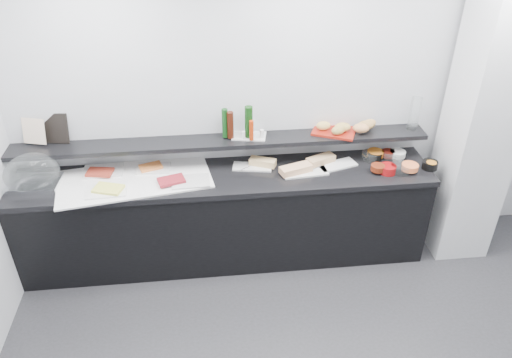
{
  "coord_description": "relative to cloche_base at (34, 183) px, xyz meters",
  "views": [
    {
      "loc": [
        -0.82,
        -1.93,
        3.2
      ],
      "look_at": [
        -0.45,
        1.45,
        1.0
      ],
      "focal_mm": 35.0,
      "sensor_mm": 36.0,
      "label": 1
    }
  ],
  "objects": [
    {
      "name": "back_wall",
      "position": [
        2.28,
        0.29,
        0.43
      ],
      "size": [
        5.0,
        0.02,
        2.7
      ],
      "primitive_type": "cube",
      "color": "silver",
      "rests_on": "ground"
    },
    {
      "name": "ceiling",
      "position": [
        2.28,
        -1.71,
        1.78
      ],
      "size": [
        5.0,
        5.0,
        0.0
      ],
      "primitive_type": "plane",
      "color": "white",
      "rests_on": "back_wall"
    },
    {
      "name": "column",
      "position": [
        3.78,
        -0.06,
        0.43
      ],
      "size": [
        0.5,
        0.5,
        2.7
      ],
      "primitive_type": "cube",
      "color": "silver",
      "rests_on": "ground"
    },
    {
      "name": "buffet_cabinet",
      "position": [
        1.58,
        -0.01,
        -0.5
      ],
      "size": [
        3.6,
        0.6,
        0.85
      ],
      "primitive_type": "cube",
      "color": "black",
      "rests_on": "ground"
    },
    {
      "name": "counter_top",
      "position": [
        1.58,
        -0.01,
        -0.05
      ],
      "size": [
        3.62,
        0.62,
        0.05
      ],
      "primitive_type": "cube",
      "color": "black",
      "rests_on": "buffet_cabinet"
    },
    {
      "name": "wall_shelf",
      "position": [
        1.58,
        0.17,
        0.21
      ],
      "size": [
        3.6,
        0.25,
        0.04
      ],
      "primitive_type": "cube",
      "color": "black",
      "rests_on": "back_wall"
    },
    {
      "name": "cloche_base",
      "position": [
        0.0,
        0.0,
        0.0
      ],
      "size": [
        0.43,
        0.3,
        0.04
      ],
      "primitive_type": "cube",
      "rotation": [
        0.0,
        0.0,
        -0.06
      ],
      "color": "silver",
      "rests_on": "counter_top"
    },
    {
      "name": "cloche_dome",
      "position": [
        0.01,
        -0.01,
        0.11
      ],
      "size": [
        0.52,
        0.44,
        0.34
      ],
      "primitive_type": "ellipsoid",
      "rotation": [
        0.0,
        0.0,
        0.39
      ],
      "color": "silver",
      "rests_on": "cloche_base"
    },
    {
      "name": "linen_runner",
      "position": [
        0.82,
        -0.01,
        -0.01
      ],
      "size": [
        1.34,
        0.79,
        0.01
      ],
      "primitive_type": "cube",
      "rotation": [
        0.0,
        0.0,
        0.16
      ],
      "color": "white",
      "rests_on": "counter_top"
    },
    {
      "name": "platter_meat_a",
      "position": [
        0.54,
        0.14,
        0.0
      ],
      "size": [
        0.34,
        0.24,
        0.01
      ],
      "primitive_type": "cube",
      "rotation": [
        0.0,
        0.0,
        0.05
      ],
      "color": "silver",
      "rests_on": "linen_runner"
    },
    {
      "name": "food_meat_a",
      "position": [
        0.52,
        0.08,
        0.02
      ],
      "size": [
        0.24,
        0.17,
        0.02
      ],
      "primitive_type": "cube",
      "rotation": [
        0.0,
        0.0,
        -0.17
      ],
      "color": "maroon",
      "rests_on": "platter_meat_a"
    },
    {
      "name": "platter_salmon",
      "position": [
        0.97,
        0.13,
        0.0
      ],
      "size": [
        0.29,
        0.2,
        0.01
      ],
      "primitive_type": "cube",
      "rotation": [
        0.0,
        0.0,
        -0.06
      ],
      "color": "white",
      "rests_on": "linen_runner"
    },
    {
      "name": "food_salmon",
      "position": [
        0.95,
        0.13,
        0.02
      ],
      "size": [
        0.22,
        0.17,
        0.02
      ],
      "primitive_type": "cube",
      "rotation": [
        0.0,
        0.0,
        0.33
      ],
      "color": "orange",
      "rests_on": "platter_salmon"
    },
    {
      "name": "platter_cheese",
      "position": [
        0.61,
        -0.18,
        0.0
      ],
      "size": [
        0.34,
        0.23,
        0.01
      ],
      "primitive_type": "cube",
      "rotation": [
        0.0,
        0.0,
        0.06
      ],
      "color": "white",
      "rests_on": "linen_runner"
    },
    {
      "name": "food_cheese",
      "position": [
        0.63,
        -0.18,
        0.02
      ],
      "size": [
        0.26,
        0.21,
        0.02
      ],
      "primitive_type": "cube",
      "rotation": [
        0.0,
        0.0,
        -0.32
      ],
      "color": "#F0F05D",
      "rests_on": "platter_cheese"
    },
    {
      "name": "platter_meat_b",
      "position": [
        1.29,
        -0.12,
        0.0
      ],
      "size": [
        0.32,
        0.22,
        0.01
      ],
      "primitive_type": "cube",
      "rotation": [
        0.0,
        0.0,
        0.04
      ],
      "color": "silver",
      "rests_on": "linen_runner"
    },
    {
      "name": "food_meat_b",
      "position": [
        1.13,
        -0.11,
        0.02
      ],
      "size": [
        0.25,
        0.19,
        0.02
      ],
      "primitive_type": "cube",
      "rotation": [
        0.0,
        0.0,
        0.29
      ],
      "color": "maroon",
      "rests_on": "platter_meat_b"
    },
    {
      "name": "sandwich_plate_left",
      "position": [
        1.83,
        0.09,
        -0.01
      ],
      "size": [
        0.36,
        0.2,
        0.01
      ],
      "primitive_type": "cube",
      "rotation": [
        0.0,
        0.0,
        -0.18
      ],
      "color": "white",
      "rests_on": "counter_top"
    },
    {
      "name": "sandwich_food_left",
      "position": [
        1.92,
        0.1,
        0.02
      ],
      "size": [
        0.25,
        0.17,
        0.06
      ],
      "primitive_type": "cube",
      "rotation": [
        0.0,
        0.0,
        -0.41
      ],
      "color": "#DBB172",
      "rests_on": "sandwich_plate_left"
    },
    {
      "name": "tongs_left",
      "position": [
        1.79,
        0.07,
        -0.0
      ],
      "size": [
        0.13,
        0.1,
        0.01
      ],
      "primitive_type": "cylinder",
      "rotation": [
        0.0,
        1.57,
        0.63
      ],
      "color": "silver",
      "rests_on": "sandwich_plate_left"
    },
    {
      "name": "sandwich_plate_mid",
      "position": [
        2.27,
        -0.05,
        -0.01
      ],
      "size": [
        0.4,
        0.2,
        0.01
      ],
      "primitive_type": "cube",
      "rotation": [
        0.0,
        0.0,
        0.09
      ],
      "color": "white",
      "rests_on": "counter_top"
    },
    {
      "name": "sandwich_food_mid",
      "position": [
        2.19,
        -0.05,
        0.02
      ],
      "size": [
        0.3,
        0.19,
        0.06
      ],
      "primitive_type": "cube",
      "rotation": [
        0.0,
        0.0,
        0.32
      ],
      "color": "#E4A777",
      "rests_on": "sandwich_plate_mid"
    },
    {
      "name": "tongs_mid",
      "position": [
        2.22,
        -0.04,
        -0.0
      ],
      "size": [
        0.16,
        0.04,
        0.01
      ],
      "primitive_type": "cylinder",
      "rotation": [
        0.0,
        1.57,
        -0.17
      ],
      "color": "silver",
      "rests_on": "sandwich_plate_mid"
    },
    {
      "name": "sandwich_plate_right",
      "position": [
        2.58,
        0.03,
        -0.01
      ],
      "size": [
        0.37,
        0.24,
        0.01
      ],
      "primitive_type": "cube",
      "rotation": [
        0.0,
        0.0,
        0.3
      ],
      "color": "white",
      "rests_on": "counter_top"
    },
    {
      "name": "sandwich_food_right",
      "position": [
        2.44,
        0.08,
        0.02
      ],
      "size": [
        0.28,
        0.2,
        0.06
      ],
      "primitive_type": "cube",
      "rotation": [
        0.0,
        0.0,
        0.42
      ],
      "color": "tan",
      "rests_on": "sandwich_plate_right"
    },
    {
      "name": "tongs_right",
      "position": [
        2.37,
        -0.02,
        -0.0
      ],
      "size": [
        0.14,
        0.09,
        0.01
      ],
      "primitive_type": "cylinder",
      "rotation": [
        0.0,
        1.57,
        0.57
      ],
      "color": "silver",
      "rests_on": "sandwich_plate_right"
    },
    {
      "name": "bowl_glass_fruit",
      "position": [
        2.9,
        0.11,
        0.02
      ],
      "size": [
        0.17,
        0.17,
        0.07
      ],
      "primitive_type": "cylinder",
      "rotation": [
        0.0,
        0.0,
        -0.11
      ],
      "color": "white",
      "rests_on": "counter_top"
    },
    {
      "name": "fill_glass_fruit",
      "position": [
        2.95,
        0.13,
        0.03
      ],
      "size": [
        0.15,
        0.15,
        0.05
      ],
      "primitive_type": "cylinder",
      "rotation": [
        0.0,
        0.0,
        -0.06
      ],
      "color": "orange",
      "rests_on": "bowl_glass_fruit"
    },
    {
      "name": "bowl_black_jam",
      "position": [
        2.95,
        0.11,
        0.02
      ],
      "size": [
        0.15,
        0.15,
        0.07
      ],
      "primitive_type": "cylinder",
      "rotation": [
        0.0,
        0.0,
        -0.21
      ],
      "color": "black",
      "rests_on": "counter_top"
    },
    {
      "name": "fill_black_jam",
      "position": [
        3.07,
        0.12,
        0.03
      ],
      "size": [
        0.14,
        0.14,
        0.05
      ],
      "primitive_type": "cylinder",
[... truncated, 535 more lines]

